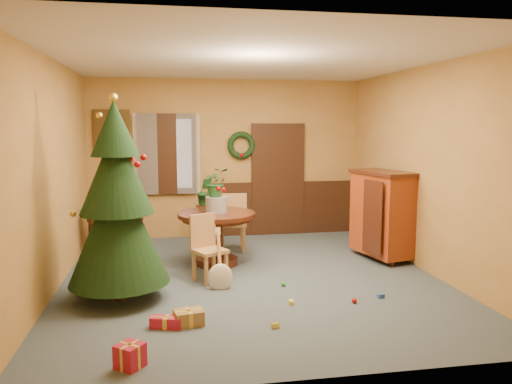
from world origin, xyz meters
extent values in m
plane|color=#34444C|center=(0.00, 0.00, 0.00)|extent=(5.50, 5.50, 0.00)
plane|color=silver|center=(0.00, 0.00, 2.90)|extent=(5.50, 5.50, 0.00)
plane|color=olive|center=(0.00, 2.75, 1.45)|extent=(5.00, 0.00, 5.00)
plane|color=olive|center=(0.00, -2.75, 1.45)|extent=(5.00, 0.00, 5.00)
plane|color=olive|center=(-2.50, 0.00, 1.45)|extent=(0.00, 5.50, 5.50)
plane|color=olive|center=(2.50, 0.00, 1.45)|extent=(0.00, 5.50, 5.50)
cube|color=black|center=(1.05, 2.71, 0.50)|extent=(2.80, 0.06, 1.00)
cube|color=black|center=(0.95, 2.70, 1.05)|extent=(1.00, 0.08, 2.10)
cube|color=white|center=(0.95, 2.73, 1.00)|extent=(0.80, 0.03, 1.90)
cube|color=black|center=(-1.10, 2.70, 1.55)|extent=(1.05, 0.08, 1.45)
cube|color=white|center=(-1.10, 2.73, 1.55)|extent=(0.88, 0.03, 1.25)
cube|color=white|center=(-1.48, 2.65, 1.55)|extent=(0.42, 0.02, 1.45)
cube|color=white|center=(-0.72, 2.65, 1.55)|extent=(0.42, 0.02, 1.45)
torus|color=black|center=(0.25, 2.67, 1.70)|extent=(0.51, 0.11, 0.51)
cube|color=#4C3819|center=(-2.05, 2.71, 1.95)|extent=(0.62, 0.05, 0.78)
cube|color=gray|center=(-2.05, 2.74, 1.95)|extent=(0.48, 0.02, 0.62)
cylinder|color=black|center=(-0.40, 0.78, 0.76)|extent=(1.15, 1.15, 0.06)
cylinder|color=black|center=(-0.40, 0.78, 0.70)|extent=(1.02, 1.02, 0.04)
cylinder|color=black|center=(-0.40, 0.78, 0.39)|extent=(0.18, 0.18, 0.63)
cylinder|color=black|center=(-0.40, 0.78, 0.05)|extent=(0.61, 0.61, 0.10)
cylinder|color=slate|center=(-0.40, 0.78, 0.91)|extent=(0.32, 0.32, 0.24)
imported|color=#1E4C23|center=(-0.40, 0.78, 1.24)|extent=(0.38, 0.33, 0.43)
cube|color=#A77043|center=(-0.57, 0.00, 0.41)|extent=(0.52, 0.52, 0.05)
cube|color=#A77043|center=(-0.64, 0.15, 0.66)|extent=(0.36, 0.21, 0.46)
cube|color=#A77043|center=(-0.50, 0.21, 0.20)|extent=(0.06, 0.06, 0.39)
cube|color=#A77043|center=(-0.77, 0.07, 0.20)|extent=(0.06, 0.06, 0.39)
cube|color=#A77043|center=(-0.36, -0.07, 0.20)|extent=(0.06, 0.06, 0.39)
cube|color=#A77043|center=(-0.63, -0.21, 0.20)|extent=(0.06, 0.06, 0.39)
cube|color=#A77043|center=(-0.07, 1.55, 0.46)|extent=(0.44, 0.44, 0.05)
cube|color=#A77043|center=(-0.07, 1.35, 0.73)|extent=(0.43, 0.06, 0.51)
cube|color=#A77043|center=(-0.25, 1.38, 0.22)|extent=(0.05, 0.05, 0.44)
cube|color=#A77043|center=(0.10, 1.37, 0.22)|extent=(0.05, 0.05, 0.44)
cube|color=#A77043|center=(-0.23, 1.73, 0.22)|extent=(0.05, 0.05, 0.44)
cube|color=#A77043|center=(0.11, 1.71, 0.22)|extent=(0.05, 0.05, 0.44)
cylinder|color=black|center=(-0.50, 1.79, 0.36)|extent=(0.09, 0.09, 0.72)
cylinder|color=black|center=(-0.50, 1.79, 0.73)|extent=(0.29, 0.29, 0.03)
imported|color=#19471E|center=(-0.50, 1.79, 0.98)|extent=(0.27, 0.22, 0.47)
cylinder|color=#382111|center=(-1.68, -0.53, 0.13)|extent=(0.15, 0.15, 0.26)
cone|color=black|center=(-1.68, -0.53, 0.91)|extent=(1.18, 1.18, 1.39)
cone|color=black|center=(-1.68, -0.53, 1.55)|extent=(0.86, 0.86, 1.02)
cone|color=black|center=(-1.68, -0.53, 2.03)|extent=(0.56, 0.56, 0.64)
sphere|color=gold|center=(-1.68, -0.53, 2.37)|extent=(0.11, 0.11, 0.11)
cube|color=black|center=(-1.95, 1.79, 0.74)|extent=(0.96, 0.72, 0.05)
cube|color=black|center=(-1.95, 1.79, 0.61)|extent=(0.90, 0.66, 0.18)
cube|color=black|center=(-2.32, 1.79, 0.36)|extent=(0.16, 0.30, 0.71)
cube|color=black|center=(-1.59, 1.79, 0.36)|extent=(0.16, 0.30, 0.71)
cube|color=#61240B|center=(2.15, 0.67, 0.71)|extent=(0.71, 1.10, 1.25)
cube|color=black|center=(2.15, 0.67, 1.35)|extent=(0.79, 1.17, 0.05)
cylinder|color=black|center=(2.15, 0.25, 0.05)|extent=(0.07, 0.07, 0.09)
cylinder|color=black|center=(2.15, 1.10, 0.05)|extent=(0.07, 0.07, 0.09)
cube|color=brown|center=(-0.91, -1.44, 0.08)|extent=(0.33, 0.27, 0.16)
cube|color=gold|center=(-0.91, -1.44, 0.08)|extent=(0.30, 0.09, 0.16)
cube|color=gold|center=(-0.91, -1.44, 0.08)|extent=(0.08, 0.22, 0.16)
cube|color=maroon|center=(-1.44, -2.28, 0.10)|extent=(0.29, 0.29, 0.21)
cube|color=gold|center=(-1.44, -2.28, 0.10)|extent=(0.18, 0.16, 0.21)
cube|color=gold|center=(-1.44, -2.28, 0.10)|extent=(0.16, 0.18, 0.21)
cube|color=brown|center=(-2.12, -0.22, 0.07)|extent=(0.29, 0.23, 0.14)
cube|color=gold|center=(-2.12, -0.22, 0.07)|extent=(0.25, 0.09, 0.14)
cube|color=gold|center=(-2.12, -0.22, 0.07)|extent=(0.08, 0.18, 0.14)
cube|color=maroon|center=(-1.14, -1.48, 0.06)|extent=(0.35, 0.22, 0.11)
cube|color=gold|center=(-1.14, -1.48, 0.06)|extent=(0.32, 0.11, 0.12)
cube|color=gold|center=(-1.14, -1.48, 0.06)|extent=(0.08, 0.14, 0.12)
cube|color=#2650A7|center=(1.41, -1.02, 0.03)|extent=(0.09, 0.07, 0.05)
sphere|color=green|center=(0.35, -0.38, 0.03)|extent=(0.06, 0.06, 0.06)
cube|color=yellow|center=(0.29, -1.04, 0.03)|extent=(0.07, 0.09, 0.05)
sphere|color=#A80B0B|center=(1.03, -1.14, 0.03)|extent=(0.06, 0.06, 0.06)
cube|color=gold|center=(-0.04, -1.67, 0.03)|extent=(0.09, 0.06, 0.05)
camera|label=1|loc=(-1.07, -6.45, 2.06)|focal=35.00mm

